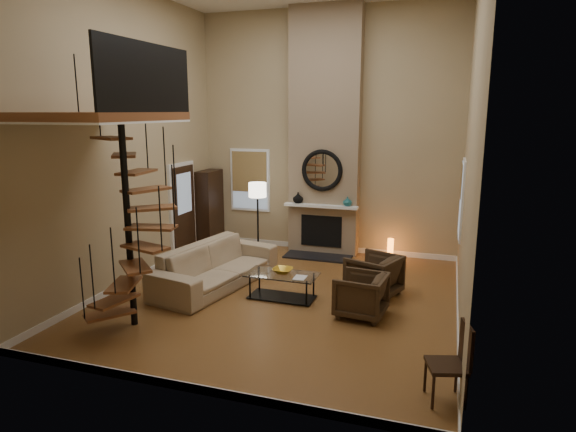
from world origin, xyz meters
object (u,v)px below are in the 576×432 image
(armchair_far, at_px, (365,296))
(accent_lamp, at_px, (390,249))
(armchair_near, at_px, (378,276))
(coffee_table, at_px, (282,283))
(floor_lamp, at_px, (258,196))
(hutch, at_px, (210,207))
(sofa, at_px, (216,265))
(side_chair, at_px, (455,359))

(armchair_far, distance_m, accent_lamp, 3.28)
(armchair_near, height_order, coffee_table, armchair_near)
(armchair_far, bearing_deg, armchair_near, -177.07)
(floor_lamp, bearing_deg, coffee_table, -59.14)
(hutch, xyz_separation_m, armchair_far, (4.37, -3.19, -0.60))
(hutch, bearing_deg, sofa, -61.13)
(accent_lamp, bearing_deg, armchair_near, -89.02)
(sofa, height_order, floor_lamp, floor_lamp)
(armchair_far, xyz_separation_m, accent_lamp, (0.01, 3.27, -0.10))
(accent_lamp, distance_m, side_chair, 5.53)
(hutch, bearing_deg, floor_lamp, -22.96)
(armchair_near, bearing_deg, sofa, -61.05)
(side_chair, bearing_deg, armchair_near, 112.76)
(armchair_far, bearing_deg, coffee_table, -96.76)
(sofa, distance_m, floor_lamp, 2.21)
(armchair_near, height_order, side_chair, side_chair)
(armchair_near, relative_size, accent_lamp, 1.76)
(sofa, bearing_deg, coffee_table, -88.89)
(armchair_near, xyz_separation_m, accent_lamp, (-0.04, 2.26, -0.10))
(sofa, xyz_separation_m, floor_lamp, (0.08, 1.96, 1.02))
(accent_lamp, height_order, side_chair, side_chair)
(hutch, height_order, floor_lamp, hutch)
(coffee_table, xyz_separation_m, accent_lamp, (1.54, 2.93, -0.03))
(floor_lamp, bearing_deg, sofa, -92.47)
(sofa, distance_m, coffee_table, 1.43)
(sofa, bearing_deg, armchair_far, -90.24)
(hutch, distance_m, accent_lamp, 4.44)
(hutch, height_order, armchair_near, hutch)
(coffee_table, relative_size, accent_lamp, 2.64)
(armchair_near, bearing_deg, accent_lamp, -158.08)
(hutch, xyz_separation_m, coffee_table, (2.83, -2.85, -0.67))
(armchair_near, bearing_deg, side_chair, 43.70)
(sofa, xyz_separation_m, coffee_table, (1.40, -0.25, -0.11))
(armchair_near, xyz_separation_m, side_chair, (1.30, -3.09, 0.17))
(floor_lamp, distance_m, side_chair, 6.31)
(sofa, distance_m, armchair_near, 3.01)
(armchair_near, relative_size, armchair_far, 1.09)
(armchair_far, height_order, coffee_table, armchair_far)
(floor_lamp, height_order, side_chair, floor_lamp)
(coffee_table, distance_m, floor_lamp, 2.80)
(armchair_far, bearing_deg, floor_lamp, -125.93)
(sofa, xyz_separation_m, armchair_near, (2.98, 0.42, -0.04))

